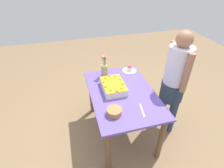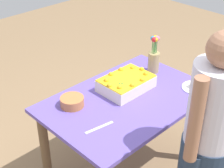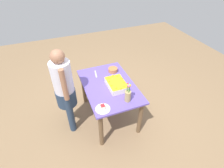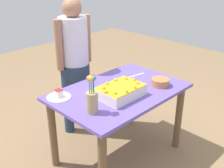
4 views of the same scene
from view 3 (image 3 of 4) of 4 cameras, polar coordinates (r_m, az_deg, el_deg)
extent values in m
plane|color=#8B6D4C|center=(3.40, -0.85, -9.98)|extent=(8.00, 8.00, 0.00)
cube|color=#6550B2|center=(2.90, -0.98, -0.54)|extent=(1.23, 0.82, 0.03)
cylinder|color=brown|center=(2.92, 9.14, -10.90)|extent=(0.07, 0.07, 0.70)
cylinder|color=brown|center=(3.62, 1.06, 1.17)|extent=(0.07, 0.07, 0.70)
cylinder|color=brown|center=(2.74, -3.60, -14.85)|extent=(0.07, 0.07, 0.70)
cylinder|color=brown|center=(3.48, -9.19, -1.26)|extent=(0.07, 0.07, 0.70)
cube|color=white|center=(2.83, 1.45, -0.19)|extent=(0.39, 0.28, 0.09)
cube|color=gold|center=(2.80, 1.46, 0.61)|extent=(0.39, 0.27, 0.01)
sphere|color=gold|center=(2.92, 0.16, 2.71)|extent=(0.04, 0.04, 0.04)
sphere|color=gold|center=(2.88, -0.87, 2.06)|extent=(0.04, 0.04, 0.04)
sphere|color=gold|center=(2.80, -1.06, 0.88)|extent=(0.04, 0.04, 0.04)
sphere|color=gold|center=(2.72, -0.27, -0.42)|extent=(0.04, 0.04, 0.04)
sphere|color=gold|center=(2.67, 1.25, -1.32)|extent=(0.04, 0.04, 0.04)
sphere|color=gold|center=(2.67, 2.89, -1.40)|extent=(0.04, 0.04, 0.04)
sphere|color=gold|center=(2.72, 3.95, -0.64)|extent=(0.04, 0.04, 0.04)
sphere|color=gold|center=(2.79, 4.01, 0.62)|extent=(0.04, 0.04, 0.04)
sphere|color=gold|center=(2.87, 3.12, 1.86)|extent=(0.04, 0.04, 0.04)
sphere|color=gold|center=(2.92, 1.66, 2.64)|extent=(0.04, 0.04, 0.04)
cone|color=#2D8438|center=(2.85, 0.00, 1.57)|extent=(0.02, 0.02, 0.02)
cone|color=#2D8438|center=(2.86, 0.20, 1.75)|extent=(0.02, 0.02, 0.02)
cylinder|color=white|center=(2.49, -3.01, -8.12)|extent=(0.21, 0.21, 0.01)
cube|color=white|center=(2.47, -3.03, -7.57)|extent=(0.06, 0.06, 0.06)
cube|color=red|center=(2.45, -3.06, -7.02)|extent=(0.06, 0.06, 0.01)
cube|color=silver|center=(3.16, -5.32, 3.29)|extent=(0.21, 0.06, 0.00)
cylinder|color=tan|center=(2.57, 5.16, -3.98)|extent=(0.09, 0.09, 0.17)
cylinder|color=#2D8438|center=(2.48, 5.08, -1.22)|extent=(0.01, 0.01, 0.12)
sphere|color=red|center=(2.44, 5.16, -0.11)|extent=(0.04, 0.04, 0.04)
cylinder|color=#2D8438|center=(2.47, 4.92, -1.40)|extent=(0.01, 0.01, 0.12)
sphere|color=gold|center=(2.43, 5.00, -0.28)|extent=(0.03, 0.03, 0.03)
cylinder|color=#2D8438|center=(2.46, 5.39, -1.73)|extent=(0.01, 0.01, 0.12)
sphere|color=#DA688D|center=(2.42, 5.48, -0.61)|extent=(0.04, 0.04, 0.04)
cylinder|color=#2D8438|center=(2.47, 5.74, -1.60)|extent=(0.01, 0.01, 0.12)
sphere|color=yellow|center=(2.43, 5.83, -0.48)|extent=(0.04, 0.04, 0.04)
cylinder|color=#2D8438|center=(2.48, 5.66, -1.27)|extent=(0.01, 0.01, 0.12)
sphere|color=#2F85BC|center=(2.44, 5.75, -0.15)|extent=(0.04, 0.04, 0.04)
cylinder|color=#C0733F|center=(3.20, 0.31, 4.65)|extent=(0.17, 0.17, 0.07)
cylinder|color=#263750|center=(2.97, -13.44, -9.52)|extent=(0.11, 0.11, 0.78)
cylinder|color=#263750|center=(3.16, -14.30, -6.19)|extent=(0.11, 0.11, 0.78)
cylinder|color=#263750|center=(2.88, -14.69, -4.08)|extent=(0.32, 0.31, 0.28)
cylinder|color=silver|center=(2.64, -16.00, 2.00)|extent=(0.30, 0.30, 0.52)
sphere|color=#9D6B4F|center=(2.46, -17.41, 8.55)|extent=(0.20, 0.20, 0.20)
cylinder|color=#9D6B4F|center=(2.49, -15.37, -0.39)|extent=(0.08, 0.08, 0.52)
cylinder|color=#9D6B4F|center=(2.80, -16.56, 4.13)|extent=(0.08, 0.08, 0.52)
camera|label=1|loc=(4.06, -1.67, 32.42)|focal=28.00mm
camera|label=2|loc=(3.74, -35.21, 26.19)|focal=55.00mm
camera|label=4|loc=(2.49, 55.55, 5.13)|focal=45.00mm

